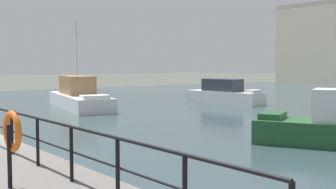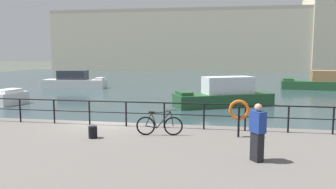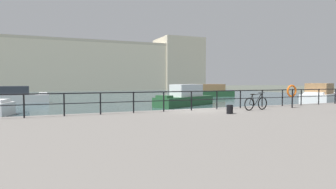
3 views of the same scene
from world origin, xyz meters
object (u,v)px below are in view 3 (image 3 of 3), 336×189
at_px(harbor_building, 106,67).
at_px(moored_cabin_cruiser, 185,98).
at_px(moored_green_narrowboat, 207,92).
at_px(parked_bicycle, 256,103).
at_px(moored_red_daysailer, 16,97).
at_px(moored_harbor_tender, 322,96).
at_px(life_ring_stand, 292,92).
at_px(mooring_bollard, 230,109).

bearing_deg(harbor_building, moored_cabin_cruiser, -90.39).
distance_m(moored_green_narrowboat, parked_bicycle, 30.23).
xyz_separation_m(harbor_building, moored_red_daysailer, (-17.18, -40.50, -5.71)).
xyz_separation_m(harbor_building, moored_cabin_cruiser, (-0.35, -50.56, -5.64)).
bearing_deg(harbor_building, moored_harbor_tender, -74.56).
xyz_separation_m(moored_cabin_cruiser, moored_harbor_tender, (15.37, -3.83, 0.04)).
distance_m(moored_green_narrowboat, life_ring_stand, 28.83).
bearing_deg(moored_cabin_cruiser, life_ring_stand, 66.86).
bearing_deg(moored_red_daysailer, parked_bicycle, -63.48).
height_order(moored_cabin_cruiser, parked_bicycle, moored_cabin_cruiser).
bearing_deg(mooring_bollard, moored_red_daysailer, 116.55).
relative_size(harbor_building, moored_cabin_cruiser, 8.77).
bearing_deg(moored_cabin_cruiser, moored_green_narrowboat, -154.49).
bearing_deg(parked_bicycle, harbor_building, 79.88).
height_order(harbor_building, life_ring_stand, harbor_building).
distance_m(moored_red_daysailer, mooring_bollard, 27.42).
height_order(moored_harbor_tender, parked_bicycle, moored_harbor_tender).
bearing_deg(moored_cabin_cruiser, moored_red_daysailer, -56.93).
bearing_deg(life_ring_stand, moored_green_narrowboat, 69.42).
xyz_separation_m(parked_bicycle, life_ring_stand, (2.94, 0.29, 0.59)).
xyz_separation_m(moored_green_narrowboat, parked_bicycle, (-13.07, -27.26, 0.56)).
height_order(harbor_building, moored_green_narrowboat, harbor_building).
bearing_deg(moored_cabin_cruiser, parked_bicycle, 54.51).
distance_m(moored_green_narrowboat, mooring_bollard, 32.03).
distance_m(harbor_building, moored_harbor_tender, 56.70).
xyz_separation_m(mooring_bollard, life_ring_stand, (5.27, 1.13, 0.75)).
relative_size(moored_cabin_cruiser, mooring_bollard, 17.43).
relative_size(moored_harbor_tender, parked_bicycle, 5.33).
bearing_deg(moored_harbor_tender, moored_cabin_cruiser, -40.81).
relative_size(moored_green_narrowboat, life_ring_stand, 6.57).
distance_m(harbor_building, mooring_bollard, 65.43).
relative_size(moored_cabin_cruiser, parked_bicycle, 4.35).
bearing_deg(moored_harbor_tender, parked_bicycle, 2.27).
relative_size(moored_harbor_tender, mooring_bollard, 21.35).
xyz_separation_m(moored_green_narrowboat, mooring_bollard, (-15.39, -28.09, 0.39)).
height_order(moored_green_narrowboat, moored_harbor_tender, moored_harbor_tender).
bearing_deg(parked_bicycle, moored_green_narrowboat, 56.60).
bearing_deg(life_ring_stand, moored_cabin_cruiser, 92.93).
relative_size(moored_red_daysailer, mooring_bollard, 16.07).
xyz_separation_m(moored_green_narrowboat, life_ring_stand, (-10.12, -26.97, 1.15)).
relative_size(moored_cabin_cruiser, moored_harbor_tender, 0.82).
distance_m(moored_red_daysailer, life_ring_stand, 29.26).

